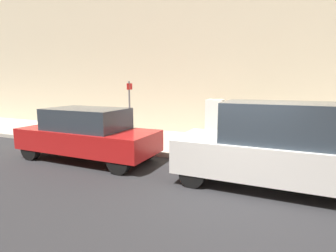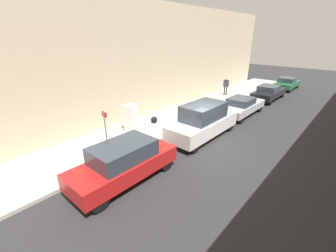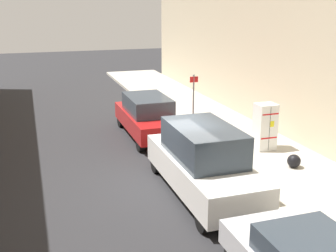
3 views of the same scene
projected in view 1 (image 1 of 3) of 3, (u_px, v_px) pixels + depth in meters
ground_plane at (238, 195)px, 6.09m from camera, size 80.00×80.00×0.00m
sidewalk_slab at (256, 150)px, 9.81m from camera, size 3.97×44.00×0.17m
building_facade_near at (267, 50)px, 11.80m from camera, size 1.85×39.60×8.11m
discarded_refrigerator at (215, 121)px, 10.64m from camera, size 0.74×0.66×1.76m
manhole_cover at (154, 141)px, 11.01m from camera, size 0.70×0.70×0.02m
street_sign_post at (130, 110)px, 10.18m from camera, size 0.36×0.07×2.48m
trash_bag at (266, 141)px, 9.92m from camera, size 0.46×0.46×0.46m
parked_suv_red at (87, 134)px, 8.76m from camera, size 1.85×4.77×1.75m
parked_van_white at (283, 147)px, 6.33m from camera, size 1.92×5.19×2.12m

